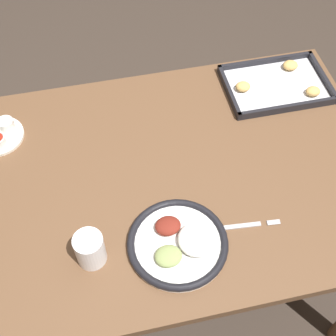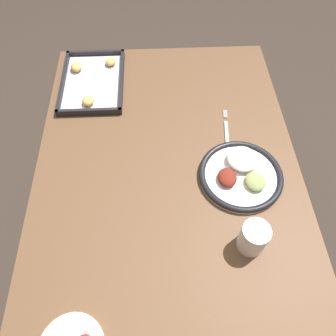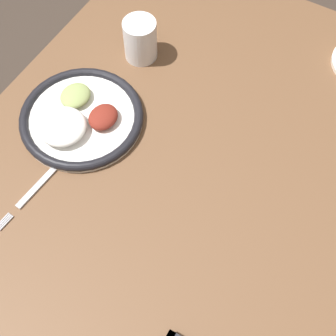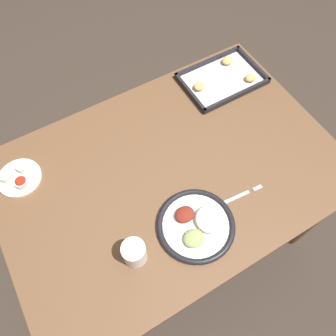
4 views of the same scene
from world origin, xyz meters
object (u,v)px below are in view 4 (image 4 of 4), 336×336
Objects in this scene: baking_tray at (223,78)px; drinking_cup at (134,253)px; dinner_plate at (197,225)px; saucer_plate at (18,176)px; fork at (234,198)px.

drinking_cup is (-0.67, -0.48, 0.04)m from baking_tray.
saucer_plate is (-0.45, 0.47, 0.00)m from dinner_plate.
dinner_plate reaches higher than baking_tray.
drinking_cup reaches higher than fork.
saucer_plate is 0.46× the size of baking_tray.
saucer_plate reaches higher than fork.
saucer_plate is 0.89m from baking_tray.
drinking_cup reaches higher than dinner_plate.
dinner_plate is at bearing -168.77° from fork.
drinking_cup is (0.23, -0.46, 0.03)m from saucer_plate.
baking_tray is (0.28, 0.47, 0.01)m from fork.
baking_tray is (0.44, 0.49, -0.00)m from dinner_plate.
drinking_cup is at bearing -174.10° from fork.
baking_tray is at bearing 47.86° from dinner_plate.
fork is 1.30× the size of saucer_plate.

